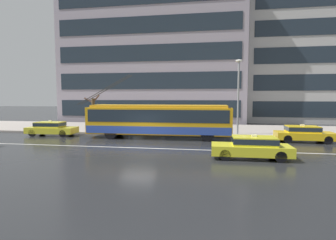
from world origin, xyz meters
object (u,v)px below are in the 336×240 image
(bus_shelter, at_px, (148,112))
(pedestrian_approaching_curb, at_px, (124,116))
(trolleybus, at_px, (159,120))
(taxi_queued_behind_bus, at_px, (51,128))
(taxi_oncoming_far, at_px, (252,146))
(pedestrian_at_shelter, at_px, (213,115))
(street_tree_bare, at_px, (93,112))
(taxi_ahead_of_bus, at_px, (304,133))
(street_lamp, at_px, (238,90))

(bus_shelter, distance_m, pedestrian_approaching_curb, 2.53)
(trolleybus, height_order, pedestrian_approaching_curb, trolleybus)
(taxi_queued_behind_bus, xyz_separation_m, taxi_oncoming_far, (16.82, -6.65, 0.00))
(pedestrian_at_shelter, distance_m, street_tree_bare, 12.50)
(bus_shelter, bearing_deg, taxi_queued_behind_bus, -153.76)
(taxi_ahead_of_bus, distance_m, taxi_oncoming_far, 8.19)
(pedestrian_at_shelter, bearing_deg, bus_shelter, -179.98)
(taxi_oncoming_far, bearing_deg, pedestrian_approaching_curb, 139.71)
(bus_shelter, bearing_deg, pedestrian_approaching_curb, -139.06)
(taxi_oncoming_far, bearing_deg, taxi_queued_behind_bus, 158.44)
(bus_shelter, xyz_separation_m, pedestrian_approaching_curb, (-1.89, -1.64, -0.34))
(pedestrian_at_shelter, bearing_deg, street_lamp, -29.83)
(pedestrian_approaching_curb, bearing_deg, pedestrian_at_shelter, 11.01)
(taxi_queued_behind_bus, distance_m, taxi_oncoming_far, 18.09)
(taxi_ahead_of_bus, bearing_deg, pedestrian_at_shelter, 150.01)
(street_lamp, bearing_deg, taxi_oncoming_far, -90.19)
(street_tree_bare, bearing_deg, taxi_ahead_of_bus, -12.45)
(bus_shelter, distance_m, pedestrian_at_shelter, 6.57)
(trolleybus, height_order, taxi_oncoming_far, trolleybus)
(taxi_ahead_of_bus, bearing_deg, pedestrian_approaching_curb, 171.24)
(trolleybus, xyz_separation_m, taxi_queued_behind_bus, (-10.06, -0.07, -0.87))
(trolleybus, height_order, pedestrian_at_shelter, trolleybus)
(taxi_oncoming_far, relative_size, street_tree_bare, 1.20)
(taxi_ahead_of_bus, bearing_deg, taxi_oncoming_far, -126.06)
(taxi_oncoming_far, height_order, bus_shelter, bus_shelter)
(taxi_ahead_of_bus, xyz_separation_m, street_tree_bare, (-19.47, 4.30, 1.30))
(bus_shelter, relative_size, pedestrian_approaching_curb, 1.90)
(pedestrian_approaching_curb, bearing_deg, taxi_queued_behind_bus, -159.27)
(taxi_ahead_of_bus, distance_m, bus_shelter, 14.18)
(bus_shelter, bearing_deg, taxi_oncoming_far, -50.67)
(taxi_oncoming_far, relative_size, pedestrian_approaching_curb, 2.29)
(taxi_ahead_of_bus, xyz_separation_m, pedestrian_approaching_curb, (-15.43, 2.38, 0.99))
(trolleybus, bearing_deg, street_lamp, 21.49)
(bus_shelter, relative_size, street_tree_bare, 1.00)
(pedestrian_at_shelter, bearing_deg, taxi_ahead_of_bus, -29.99)
(taxi_ahead_of_bus, relative_size, taxi_queued_behind_bus, 0.97)
(trolleybus, height_order, taxi_ahead_of_bus, trolleybus)
(taxi_queued_behind_bus, xyz_separation_m, street_tree_bare, (2.17, 4.27, 1.30))
(trolleybus, distance_m, street_lamp, 7.73)
(pedestrian_at_shelter, distance_m, street_lamp, 3.46)
(bus_shelter, height_order, pedestrian_at_shelter, bus_shelter)
(trolleybus, distance_m, street_tree_bare, 8.95)
(street_lamp, bearing_deg, taxi_queued_behind_bus, -170.76)
(taxi_ahead_of_bus, xyz_separation_m, taxi_oncoming_far, (-4.82, -6.62, -0.00))
(bus_shelter, bearing_deg, pedestrian_at_shelter, 0.02)
(bus_shelter, xyz_separation_m, street_lamp, (8.75, -1.25, 2.09))
(taxi_oncoming_far, bearing_deg, street_tree_bare, 143.31)
(taxi_queued_behind_bus, xyz_separation_m, bus_shelter, (8.10, 3.99, 1.33))
(taxi_oncoming_far, height_order, pedestrian_approaching_curb, pedestrian_approaching_curb)
(taxi_queued_behind_bus, bearing_deg, pedestrian_approaching_curb, 20.73)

